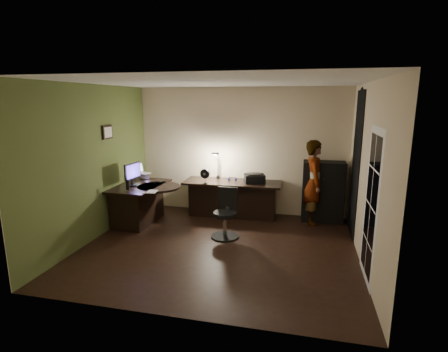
% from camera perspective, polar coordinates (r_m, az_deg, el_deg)
% --- Properties ---
extents(floor, '(4.50, 4.00, 0.01)m').
position_cam_1_polar(floor, '(6.01, -0.90, -11.58)').
color(floor, black).
rests_on(floor, ground).
extents(ceiling, '(4.50, 4.00, 0.01)m').
position_cam_1_polar(ceiling, '(5.51, -1.00, 15.17)').
color(ceiling, silver).
rests_on(ceiling, floor).
extents(wall_back, '(4.50, 0.01, 2.70)m').
position_cam_1_polar(wall_back, '(7.54, 2.77, 4.05)').
color(wall_back, beige).
rests_on(wall_back, floor).
extents(wall_front, '(4.50, 0.01, 2.70)m').
position_cam_1_polar(wall_front, '(3.75, -8.43, -4.58)').
color(wall_front, beige).
rests_on(wall_front, floor).
extents(wall_left, '(0.01, 4.00, 2.70)m').
position_cam_1_polar(wall_left, '(6.52, -20.55, 1.99)').
color(wall_left, beige).
rests_on(wall_left, floor).
extents(wall_right, '(0.01, 4.00, 2.70)m').
position_cam_1_polar(wall_right, '(5.52, 22.41, 0.08)').
color(wall_right, beige).
rests_on(wall_right, floor).
extents(green_wall_overlay, '(0.00, 4.00, 2.70)m').
position_cam_1_polar(green_wall_overlay, '(6.51, -20.44, 1.98)').
color(green_wall_overlay, '#4A5B29').
rests_on(green_wall_overlay, floor).
extents(arched_doorway, '(0.01, 0.90, 2.60)m').
position_cam_1_polar(arched_doorway, '(6.64, 20.73, 1.71)').
color(arched_doorway, black).
rests_on(arched_doorway, floor).
extents(french_door, '(0.02, 0.92, 2.10)m').
position_cam_1_polar(french_door, '(5.06, 22.87, -4.52)').
color(french_door, white).
rests_on(french_door, floor).
extents(framed_picture, '(0.04, 0.30, 0.25)m').
position_cam_1_polar(framed_picture, '(6.82, -18.54, 6.79)').
color(framed_picture, black).
rests_on(framed_picture, wall_left).
extents(desk_left, '(0.88, 1.38, 0.78)m').
position_cam_1_polar(desk_left, '(7.22, -13.55, -4.45)').
color(desk_left, black).
rests_on(desk_left, floor).
extents(desk_right, '(2.04, 0.75, 0.76)m').
position_cam_1_polar(desk_right, '(7.40, 1.36, -3.78)').
color(desk_right, black).
rests_on(desk_right, floor).
extents(cabinet, '(0.83, 0.43, 1.23)m').
position_cam_1_polar(cabinet, '(7.35, 15.86, -2.46)').
color(cabinet, black).
rests_on(cabinet, floor).
extents(laptop_stand, '(0.28, 0.26, 0.10)m').
position_cam_1_polar(laptop_stand, '(7.66, -12.93, 0.06)').
color(laptop_stand, silver).
rests_on(laptop_stand, desk_left).
extents(laptop, '(0.37, 0.36, 0.20)m').
position_cam_1_polar(laptop, '(7.63, -12.99, 1.14)').
color(laptop, silver).
rests_on(laptop, laptop_stand).
extents(monitor, '(0.16, 0.49, 0.32)m').
position_cam_1_polar(monitor, '(7.03, -14.80, -0.19)').
color(monitor, black).
rests_on(monitor, desk_left).
extents(mouse, '(0.06, 0.09, 0.03)m').
position_cam_1_polar(mouse, '(6.36, -13.05, -2.75)').
color(mouse, silver).
rests_on(mouse, desk_left).
extents(phone, '(0.11, 0.15, 0.01)m').
position_cam_1_polar(phone, '(7.22, -10.29, -0.92)').
color(phone, black).
rests_on(phone, desk_left).
extents(pen, '(0.09, 0.10, 0.01)m').
position_cam_1_polar(pen, '(7.15, -11.30, -1.09)').
color(pen, black).
rests_on(pen, desk_left).
extents(speaker, '(0.08, 0.08, 0.18)m').
position_cam_1_polar(speaker, '(6.72, -15.45, -1.39)').
color(speaker, black).
rests_on(speaker, desk_left).
extents(notepad, '(0.19, 0.25, 0.01)m').
position_cam_1_polar(notepad, '(6.47, -11.67, -2.51)').
color(notepad, silver).
rests_on(notepad, desk_left).
extents(desk_fan, '(0.20, 0.13, 0.30)m').
position_cam_1_polar(desk_fan, '(7.12, -3.09, -0.02)').
color(desk_fan, black).
rests_on(desk_fan, desk_right).
extents(headphones, '(0.19, 0.09, 0.09)m').
position_cam_1_polar(headphones, '(7.36, 1.38, -0.44)').
color(headphones, navy).
rests_on(headphones, desk_right).
extents(printer, '(0.48, 0.43, 0.18)m').
position_cam_1_polar(printer, '(7.24, 5.00, -0.32)').
color(printer, black).
rests_on(printer, desk_right).
extents(desk_lamp, '(0.21, 0.31, 0.63)m').
position_cam_1_polar(desk_lamp, '(7.51, -1.01, 1.94)').
color(desk_lamp, black).
rests_on(desk_lamp, desk_right).
extents(office_chair, '(0.51, 0.51, 0.89)m').
position_cam_1_polar(office_chair, '(6.26, 0.15, -6.20)').
color(office_chair, black).
rests_on(office_chair, floor).
extents(person, '(0.44, 0.63, 1.68)m').
position_cam_1_polar(person, '(7.12, 14.49, -1.01)').
color(person, '#D8A88C').
rests_on(person, floor).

